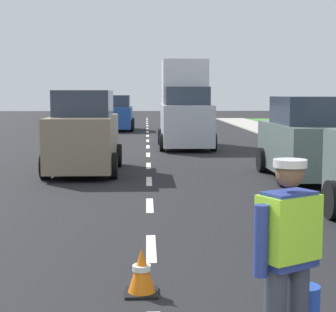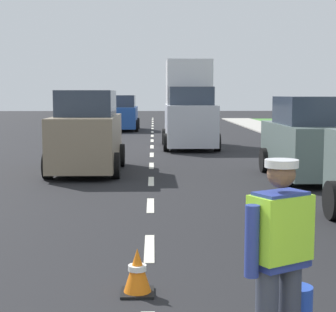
# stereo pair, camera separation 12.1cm
# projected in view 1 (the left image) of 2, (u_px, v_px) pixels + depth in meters

# --- Properties ---
(ground_plane) EXTENTS (96.00, 96.00, 0.00)m
(ground_plane) POSITION_uv_depth(u_px,v_px,m) (148.00, 146.00, 22.98)
(ground_plane) COLOR black
(lane_center_line) EXTENTS (0.14, 46.40, 0.01)m
(lane_center_line) POSITION_uv_depth(u_px,v_px,m) (148.00, 138.00, 27.15)
(lane_center_line) COLOR silver
(lane_center_line) RESTS_ON ground
(road_worker) EXTENTS (0.64, 0.60, 1.67)m
(road_worker) POSITION_uv_depth(u_px,v_px,m) (289.00, 253.00, 4.33)
(road_worker) COLOR #383D4C
(road_worker) RESTS_ON ground
(traffic_cone_near) EXTENTS (0.36, 0.36, 0.51)m
(traffic_cone_near) POSITION_uv_depth(u_px,v_px,m) (142.00, 272.00, 5.99)
(traffic_cone_near) COLOR black
(traffic_cone_near) RESTS_ON ground
(delivery_truck) EXTENTS (2.16, 4.60, 3.54)m
(delivery_truck) POSITION_uv_depth(u_px,v_px,m) (185.00, 108.00, 22.43)
(delivery_truck) COLOR silver
(delivery_truck) RESTS_ON ground
(car_parked_far) EXTENTS (1.98, 3.91, 2.10)m
(car_parked_far) POSITION_uv_depth(u_px,v_px,m) (307.00, 141.00, 14.12)
(car_parked_far) COLOR slate
(car_parked_far) RESTS_ON ground
(car_oncoming_lead) EXTENTS (1.95, 3.88, 2.26)m
(car_oncoming_lead) POSITION_uv_depth(u_px,v_px,m) (84.00, 135.00, 15.25)
(car_oncoming_lead) COLOR gray
(car_oncoming_lead) RESTS_ON ground
(car_oncoming_third) EXTENTS (2.06, 4.30, 2.09)m
(car_oncoming_third) POSITION_uv_depth(u_px,v_px,m) (117.00, 114.00, 32.95)
(car_oncoming_third) COLOR #1E4799
(car_oncoming_third) RESTS_ON ground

